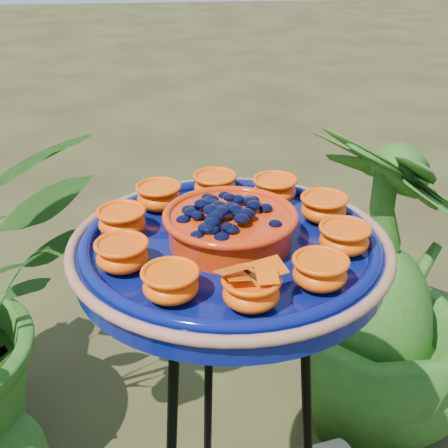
# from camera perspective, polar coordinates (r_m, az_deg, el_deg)

# --- Properties ---
(tripod_stand) EXTENTS (0.39, 0.39, 0.92)m
(tripod_stand) POSITION_cam_1_polar(r_m,az_deg,el_deg) (1.19, 0.47, -19.17)
(tripod_stand) COLOR black
(tripod_stand) RESTS_ON ground
(feeder_dish) EXTENTS (0.55, 0.55, 0.11)m
(feeder_dish) POSITION_cam_1_polar(r_m,az_deg,el_deg) (0.94, 0.56, -1.83)
(feeder_dish) COLOR #071058
(feeder_dish) RESTS_ON tripod_stand
(shrub_back_right) EXTENTS (0.72, 0.72, 0.95)m
(shrub_back_right) POSITION_cam_1_polar(r_m,az_deg,el_deg) (1.79, 14.65, -5.88)
(shrub_back_right) COLOR #1F5416
(shrub_back_right) RESTS_ON ground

